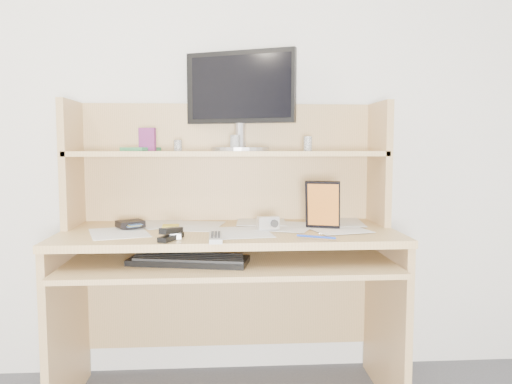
{
  "coord_description": "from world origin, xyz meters",
  "views": [
    {
      "loc": [
        -0.02,
        -0.61,
        1.1
      ],
      "look_at": [
        0.11,
        1.43,
        0.91
      ],
      "focal_mm": 35.0,
      "sensor_mm": 36.0,
      "label": 1
    }
  ],
  "objects": [
    {
      "name": "back_wall",
      "position": [
        0.0,
        1.8,
        1.25
      ],
      "size": [
        3.6,
        0.04,
        2.5
      ],
      "primitive_type": "cube",
      "color": "silver",
      "rests_on": "floor"
    },
    {
      "name": "desk",
      "position": [
        0.0,
        1.56,
        0.69
      ],
      "size": [
        1.4,
        0.7,
        1.3
      ],
      "color": "tan",
      "rests_on": "floor"
    },
    {
      "name": "paper_clutter",
      "position": [
        0.0,
        1.48,
        0.75
      ],
      "size": [
        1.32,
        0.54,
        0.01
      ],
      "primitive_type": "cube",
      "color": "white",
      "rests_on": "desk"
    },
    {
      "name": "keyboard",
      "position": [
        -0.16,
        1.3,
        0.67
      ],
      "size": [
        0.48,
        0.25,
        0.03
      ],
      "rotation": [
        0.0,
        0.0,
        -0.2
      ],
      "color": "black",
      "rests_on": "desk"
    },
    {
      "name": "tv_remote",
      "position": [
        -0.05,
        1.22,
        0.76
      ],
      "size": [
        0.05,
        0.17,
        0.02
      ],
      "primitive_type": "cube",
      "rotation": [
        0.0,
        0.0,
        0.01
      ],
      "color": "#A7A7A1",
      "rests_on": "paper_clutter"
    },
    {
      "name": "flip_phone",
      "position": [
        -0.21,
        1.3,
        0.77
      ],
      "size": [
        0.05,
        0.09,
        0.02
      ],
      "primitive_type": "cube",
      "rotation": [
        0.0,
        0.0,
        0.11
      ],
      "color": "silver",
      "rests_on": "paper_clutter"
    },
    {
      "name": "stapler",
      "position": [
        -0.22,
        1.26,
        0.78
      ],
      "size": [
        0.09,
        0.14,
        0.04
      ],
      "primitive_type": "cube",
      "rotation": [
        0.0,
        0.0,
        -0.43
      ],
      "color": "black",
      "rests_on": "paper_clutter"
    },
    {
      "name": "wallet",
      "position": [
        -0.42,
        1.54,
        0.77
      ],
      "size": [
        0.14,
        0.13,
        0.03
      ],
      "primitive_type": "cube",
      "rotation": [
        0.0,
        0.0,
        0.51
      ],
      "color": "black",
      "rests_on": "paper_clutter"
    },
    {
      "name": "sticky_note_pad",
      "position": [
        -0.25,
        1.56,
        0.75
      ],
      "size": [
        0.07,
        0.07,
        0.01
      ],
      "primitive_type": "cube",
      "rotation": [
        0.0,
        0.0,
        0.05
      ],
      "color": "#F3EB40",
      "rests_on": "desk"
    },
    {
      "name": "digital_camera",
      "position": [
        0.16,
        1.44,
        0.78
      ],
      "size": [
        0.09,
        0.05,
        0.05
      ],
      "primitive_type": "cube",
      "rotation": [
        0.0,
        0.0,
        0.24
      ],
      "color": "silver",
      "rests_on": "paper_clutter"
    },
    {
      "name": "game_case",
      "position": [
        0.39,
        1.45,
        0.86
      ],
      "size": [
        0.14,
        0.06,
        0.2
      ],
      "primitive_type": "cube",
      "rotation": [
        0.0,
        0.0,
        -0.29
      ],
      "color": "black",
      "rests_on": "paper_clutter"
    },
    {
      "name": "blue_pen",
      "position": [
        0.33,
        1.24,
        0.76
      ],
      "size": [
        0.14,
        0.08,
        0.01
      ],
      "primitive_type": "cylinder",
      "rotation": [
        1.57,
        0.0,
        1.1
      ],
      "color": "#1636AB",
      "rests_on": "paper_clutter"
    },
    {
      "name": "card_box",
      "position": [
        -0.36,
        1.62,
        1.13
      ],
      "size": [
        0.08,
        0.04,
        0.1
      ],
      "primitive_type": "cube",
      "rotation": [
        0.0,
        0.0,
        -0.28
      ],
      "color": "maroon",
      "rests_on": "desk"
    },
    {
      "name": "shelf_book",
      "position": [
        -0.39,
        1.66,
        1.09
      ],
      "size": [
        0.17,
        0.19,
        0.02
      ],
      "primitive_type": "cube",
      "rotation": [
        0.0,
        0.0,
        -0.42
      ],
      "color": "#33814E",
      "rests_on": "desk"
    },
    {
      "name": "chip_stack_a",
      "position": [
        -0.22,
        1.63,
        1.11
      ],
      "size": [
        0.04,
        0.04,
        0.05
      ],
      "primitive_type": "cylinder",
      "rotation": [
        0.0,
        0.0,
        -0.33
      ],
      "color": "black",
      "rests_on": "desk"
    },
    {
      "name": "chip_stack_b",
      "position": [
        0.03,
        1.59,
        1.12
      ],
      "size": [
        0.05,
        0.05,
        0.07
      ],
      "primitive_type": "cylinder",
      "rotation": [
        0.0,
        0.0,
        -0.26
      ],
      "color": "white",
      "rests_on": "desk"
    },
    {
      "name": "chip_stack_c",
      "position": [
        0.06,
        1.65,
        1.1
      ],
      "size": [
        0.04,
        0.04,
        0.04
      ],
      "primitive_type": "cylinder",
      "rotation": [
        0.0,
        0.0,
        0.04
      ],
      "color": "black",
      "rests_on": "desk"
    },
    {
      "name": "chip_stack_d",
      "position": [
        0.35,
        1.59,
        1.11
      ],
      "size": [
        0.04,
        0.04,
        0.06
      ],
      "primitive_type": "cylinder",
      "rotation": [
        0.0,
        0.0,
        0.16
      ],
      "color": "silver",
      "rests_on": "desk"
    },
    {
      "name": "monitor",
      "position": [
        0.05,
        1.66,
        1.32
      ],
      "size": [
        0.49,
        0.28,
        0.45
      ],
      "rotation": [
        0.0,
        0.0,
        -0.41
      ],
      "color": "#ABABB0",
      "rests_on": "desk"
    }
  ]
}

